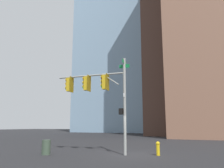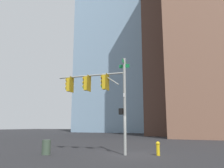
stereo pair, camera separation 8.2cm
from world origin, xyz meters
name	(u,v)px [view 2 (the right image)]	position (x,y,z in m)	size (l,w,h in m)	color
ground_plane	(130,155)	(0.00, 0.00, 0.00)	(200.00, 200.00, 0.00)	#262628
signal_pole_assembly	(98,89)	(-0.50, 2.15, 4.42)	(1.05, 5.47, 6.43)	gray
fire_hydrant	(158,148)	(0.38, -1.74, 0.47)	(0.34, 0.26, 0.87)	gold
litter_bin	(46,147)	(-2.27, 5.00, 0.47)	(0.56, 0.56, 0.95)	#384738
building_brick_nearside	(222,15)	(29.29, -7.68, 21.96)	(20.81, 17.99, 43.92)	#845B47
building_brick_midblock	(194,34)	(37.98, -1.93, 22.57)	(23.37, 17.75, 45.14)	#4C3328
building_glass_tower	(124,43)	(55.43, 22.11, 30.21)	(25.18, 24.69, 60.41)	#7A99B2
building_brick_farside	(191,46)	(46.88, -0.57, 23.06)	(17.01, 17.98, 46.13)	brown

